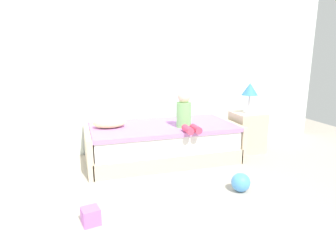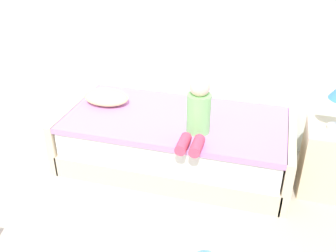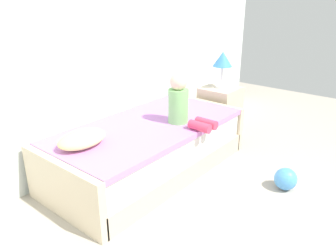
% 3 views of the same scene
% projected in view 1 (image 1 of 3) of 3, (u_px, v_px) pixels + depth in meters
% --- Properties ---
extents(wall_rear, '(7.20, 0.10, 2.90)m').
position_uv_depth(wall_rear, '(106.00, 55.00, 4.32)').
color(wall_rear, silver).
rests_on(wall_rear, ground).
extents(bed, '(2.11, 1.00, 0.50)m').
position_uv_depth(bed, '(163.00, 143.00, 4.24)').
color(bed, beige).
rests_on(bed, ground).
extents(nightstand, '(0.44, 0.44, 0.60)m').
position_uv_depth(nightstand, '(247.00, 132.00, 4.61)').
color(nightstand, beige).
rests_on(nightstand, ground).
extents(table_lamp, '(0.24, 0.24, 0.45)m').
position_uv_depth(table_lamp, '(250.00, 91.00, 4.46)').
color(table_lamp, silver).
rests_on(table_lamp, nightstand).
extents(child_figure, '(0.20, 0.51, 0.50)m').
position_uv_depth(child_figure, '(185.00, 113.00, 3.99)').
color(child_figure, '#7FC672').
rests_on(child_figure, bed).
extents(pillow, '(0.44, 0.30, 0.13)m').
position_uv_depth(pillow, '(110.00, 123.00, 4.05)').
color(pillow, '#F2E58C').
rests_on(pillow, bed).
extents(toy_ball, '(0.21, 0.21, 0.21)m').
position_uv_depth(toy_ball, '(241.00, 182.00, 3.29)').
color(toy_ball, '#4C99E5').
rests_on(toy_ball, ground).
extents(toy_block, '(0.18, 0.18, 0.15)m').
position_uv_depth(toy_block, '(91.00, 216.00, 2.67)').
color(toy_block, '#CC66D8').
rests_on(toy_block, ground).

